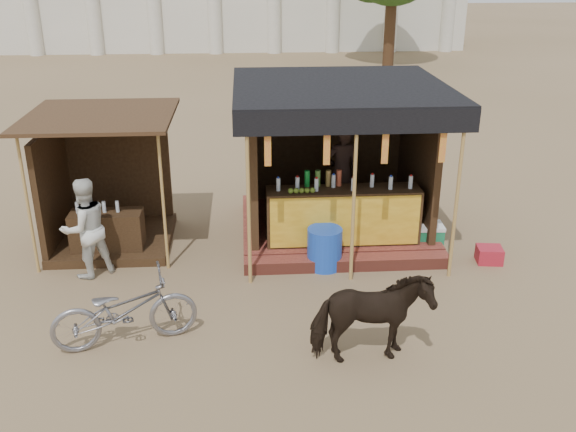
# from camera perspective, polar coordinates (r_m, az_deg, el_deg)

# --- Properties ---
(ground) EXTENTS (120.00, 120.00, 0.00)m
(ground) POSITION_cam_1_polar(r_m,az_deg,el_deg) (8.91, 0.72, -10.52)
(ground) COLOR #846B4C
(ground) RESTS_ON ground
(main_stall) EXTENTS (3.60, 3.61, 2.78)m
(main_stall) POSITION_cam_1_polar(r_m,az_deg,el_deg) (11.58, 4.38, 3.13)
(main_stall) COLOR brown
(main_stall) RESTS_ON ground
(secondary_stall) EXTENTS (2.40, 2.40, 2.38)m
(secondary_stall) POSITION_cam_1_polar(r_m,az_deg,el_deg) (11.69, -16.27, 1.52)
(secondary_stall) COLOR #3C2815
(secondary_stall) RESTS_ON ground
(cow) EXTENTS (1.53, 0.81, 1.24)m
(cow) POSITION_cam_1_polar(r_m,az_deg,el_deg) (8.13, 7.36, -9.05)
(cow) COLOR black
(cow) RESTS_ON ground
(motorbike) EXTENTS (2.00, 1.12, 1.00)m
(motorbike) POSITION_cam_1_polar(r_m,az_deg,el_deg) (8.75, -14.34, -8.12)
(motorbike) COLOR gray
(motorbike) RESTS_ON ground
(bystander) EXTENTS (1.01, 0.97, 1.64)m
(bystander) POSITION_cam_1_polar(r_m,az_deg,el_deg) (10.58, -17.57, -1.03)
(bystander) COLOR silver
(bystander) RESTS_ON ground
(blue_barrel) EXTENTS (0.64, 0.64, 0.69)m
(blue_barrel) POSITION_cam_1_polar(r_m,az_deg,el_deg) (10.54, 3.27, -2.88)
(blue_barrel) COLOR blue
(blue_barrel) RESTS_ON ground
(red_crate) EXTENTS (0.45, 0.41, 0.27)m
(red_crate) POSITION_cam_1_polar(r_m,az_deg,el_deg) (11.30, 17.45, -3.30)
(red_crate) COLOR #A61B2A
(red_crate) RESTS_ON ground
(cooler) EXTENTS (0.66, 0.47, 0.46)m
(cooler) POSITION_cam_1_polar(r_m,az_deg,el_deg) (11.48, 11.98, -1.78)
(cooler) COLOR #1B7C4D
(cooler) RESTS_ON ground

